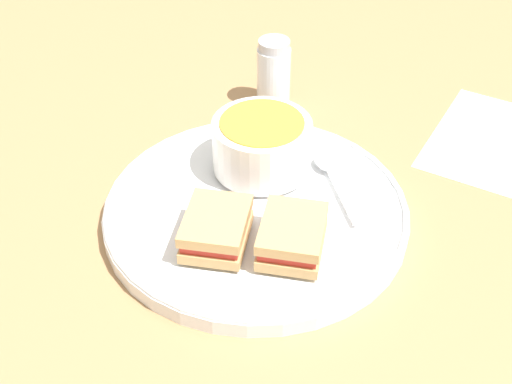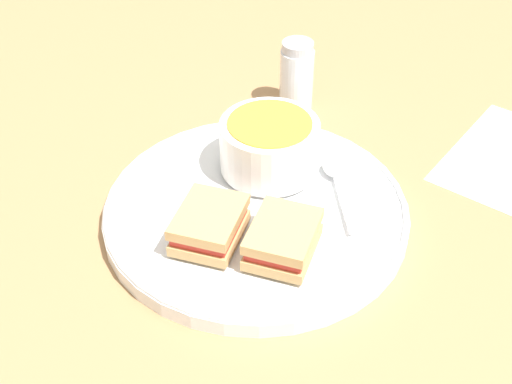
{
  "view_description": "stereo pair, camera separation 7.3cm",
  "coord_description": "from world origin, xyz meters",
  "px_view_note": "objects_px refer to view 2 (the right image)",
  "views": [
    {
      "loc": [
        -0.51,
        -0.24,
        0.5
      ],
      "look_at": [
        0.0,
        0.0,
        0.04
      ],
      "focal_mm": 50.0,
      "sensor_mm": 36.0,
      "label": 1
    },
    {
      "loc": [
        -0.47,
        -0.3,
        0.5
      ],
      "look_at": [
        0.0,
        0.0,
        0.04
      ],
      "focal_mm": 50.0,
      "sensor_mm": 36.0,
      "label": 2
    }
  ],
  "objects_px": {
    "spoon": "(335,174)",
    "salt_shaker": "(297,76)",
    "sandwich_half_far": "(283,239)",
    "sandwich_half_near": "(209,225)",
    "soup_bowl": "(269,145)"
  },
  "relations": [
    {
      "from": "sandwich_half_near",
      "to": "spoon",
      "type": "bearing_deg",
      "value": -21.2
    },
    {
      "from": "sandwich_half_far",
      "to": "sandwich_half_near",
      "type": "bearing_deg",
      "value": 106.91
    },
    {
      "from": "soup_bowl",
      "to": "sandwich_half_far",
      "type": "bearing_deg",
      "value": -142.51
    },
    {
      "from": "soup_bowl",
      "to": "salt_shaker",
      "type": "relative_size",
      "value": 1.19
    },
    {
      "from": "soup_bowl",
      "to": "sandwich_half_near",
      "type": "height_order",
      "value": "soup_bowl"
    },
    {
      "from": "soup_bowl",
      "to": "spoon",
      "type": "distance_m",
      "value": 0.08
    },
    {
      "from": "soup_bowl",
      "to": "sandwich_half_far",
      "type": "height_order",
      "value": "soup_bowl"
    },
    {
      "from": "spoon",
      "to": "sandwich_half_near",
      "type": "height_order",
      "value": "sandwich_half_near"
    },
    {
      "from": "sandwich_half_far",
      "to": "spoon",
      "type": "bearing_deg",
      "value": 5.12
    },
    {
      "from": "spoon",
      "to": "salt_shaker",
      "type": "bearing_deg",
      "value": 6.2
    },
    {
      "from": "sandwich_half_near",
      "to": "sandwich_half_far",
      "type": "distance_m",
      "value": 0.07
    },
    {
      "from": "spoon",
      "to": "sandwich_half_far",
      "type": "height_order",
      "value": "sandwich_half_far"
    },
    {
      "from": "soup_bowl",
      "to": "sandwich_half_near",
      "type": "distance_m",
      "value": 0.13
    },
    {
      "from": "soup_bowl",
      "to": "spoon",
      "type": "height_order",
      "value": "soup_bowl"
    },
    {
      "from": "spoon",
      "to": "salt_shaker",
      "type": "height_order",
      "value": "salt_shaker"
    }
  ]
}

